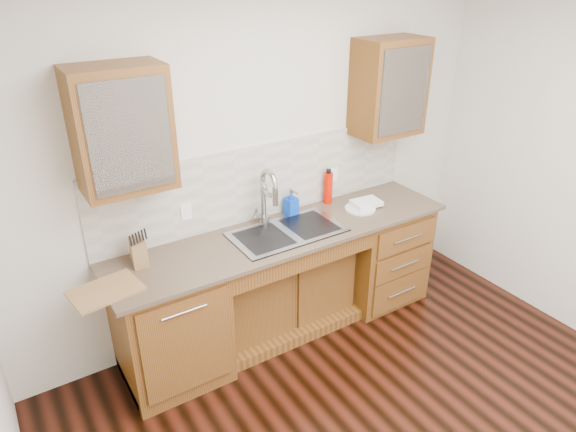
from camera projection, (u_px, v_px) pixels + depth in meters
wall_back at (260, 161)px, 3.90m from camera, size 4.00×0.10×2.70m
base_cabinet_left at (170, 324)px, 3.58m from camera, size 0.70×0.62×0.88m
base_cabinet_center at (279, 287)px, 4.14m from camera, size 1.20×0.44×0.70m
base_cabinet_right at (377, 251)px, 4.49m from camera, size 0.70×0.62×0.88m
countertop at (286, 233)px, 3.82m from camera, size 2.70×0.65×0.03m
backsplash at (264, 181)px, 3.92m from camera, size 2.70×0.02×0.59m
sink at (287, 242)px, 3.84m from camera, size 0.84×0.46×0.19m
faucet at (263, 199)px, 3.85m from camera, size 0.04×0.04×0.40m
filter_tap at (290, 201)px, 4.02m from camera, size 0.02×0.02×0.24m
upper_cabinet_left at (121, 129)px, 3.02m from camera, size 0.55×0.34×0.75m
upper_cabinet_right at (389, 87)px, 4.02m from camera, size 0.55×0.34×0.75m
outlet_left at (186, 212)px, 3.64m from camera, size 0.08×0.01×0.12m
outlet_right at (333, 175)px, 4.26m from camera, size 0.08×0.01×0.12m
soap_bottle at (291, 202)px, 4.03m from camera, size 0.10×0.11×0.21m
water_bottle at (328, 188)px, 4.21m from camera, size 0.09×0.09×0.27m
plate at (360, 209)px, 4.15m from camera, size 0.31×0.31×0.01m
dish_towel at (366, 203)px, 4.19m from camera, size 0.25×0.19×0.04m
knife_block at (139, 252)px, 3.37m from camera, size 0.11×0.17×0.17m
cutting_board at (106, 291)px, 3.12m from camera, size 0.45×0.34×0.02m
cup_left_a at (107, 140)px, 3.00m from camera, size 0.15×0.15×0.10m
cup_left_b at (139, 135)px, 3.09m from camera, size 0.12×0.12×0.10m
cup_right_a at (381, 95)px, 4.01m from camera, size 0.15×0.15×0.10m
cup_right_b at (394, 93)px, 4.08m from camera, size 0.11×0.11×0.10m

